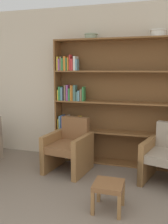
{
  "coord_description": "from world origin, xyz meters",
  "views": [
    {
      "loc": [
        0.76,
        -1.5,
        1.66
      ],
      "look_at": [
        -0.41,
        2.45,
        0.95
      ],
      "focal_mm": 40.0,
      "sensor_mm": 36.0,
      "label": 1
    }
  ],
  "objects": [
    {
      "name": "armchair_cushioned",
      "position": [
        0.95,
        2.21,
        0.39
      ],
      "size": [
        0.8,
        0.83,
        0.86
      ],
      "rotation": [
        0.0,
        0.0,
        2.87
      ],
      "color": "olive",
      "rests_on": "ground"
    },
    {
      "name": "bookshelf",
      "position": [
        -0.03,
        2.76,
        1.06
      ],
      "size": [
        2.34,
        0.3,
        2.16
      ],
      "color": "brown",
      "rests_on": "ground"
    },
    {
      "name": "bowl_sage",
      "position": [
        -0.37,
        2.73,
        2.21
      ],
      "size": [
        0.24,
        0.24,
        0.09
      ],
      "color": "gray",
      "rests_on": "bookshelf"
    },
    {
      "name": "wall_back",
      "position": [
        0.0,
        2.92,
        1.38
      ],
      "size": [
        12.0,
        0.06,
        2.75
      ],
      "color": "beige",
      "rests_on": "ground"
    },
    {
      "name": "footstool",
      "position": [
        0.26,
        1.21,
        0.28
      ],
      "size": [
        0.35,
        0.35,
        0.34
      ],
      "color": "olive",
      "rests_on": "ground"
    },
    {
      "name": "armchair_leather",
      "position": [
        -0.59,
        2.21,
        0.39
      ],
      "size": [
        0.74,
        0.77,
        0.86
      ],
      "rotation": [
        0.0,
        0.0,
        2.99
      ],
      "color": "olive",
      "rests_on": "ground"
    },
    {
      "name": "bowl_copper",
      "position": [
        0.72,
        2.73,
        2.22
      ],
      "size": [
        0.26,
        0.26,
        0.11
      ],
      "color": "silver",
      "rests_on": "bookshelf"
    }
  ]
}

